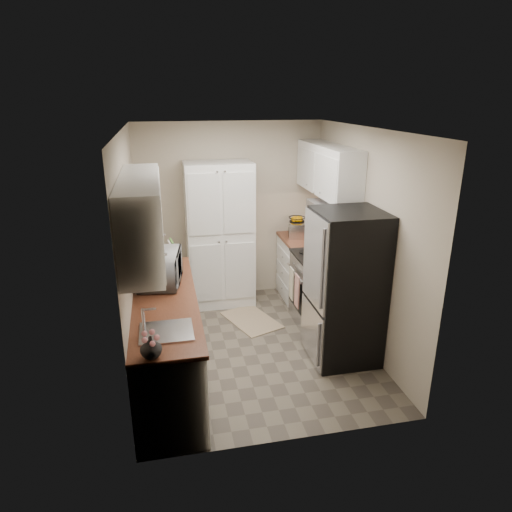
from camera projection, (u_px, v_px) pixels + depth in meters
The scene contains 16 objects.
ground at pixel (253, 346), 5.43m from camera, with size 3.20×3.20×0.00m, color #665B4C.
room_shell at pixel (252, 213), 4.88m from camera, with size 2.64×3.24×2.52m.
pantry_cabinet at pixel (220, 235), 6.27m from camera, with size 0.90×0.55×2.00m, color white.
base_cabinet_left at pixel (168, 340), 4.70m from camera, with size 0.60×2.30×0.88m, color white.
countertop_left at pixel (165, 299), 4.54m from camera, with size 0.63×2.33×0.04m, color brown.
base_cabinet_right at pixel (304, 270), 6.58m from camera, with size 0.60×0.80×0.88m, color white.
countertop_right at pixel (305, 239), 6.42m from camera, with size 0.63×0.83×0.04m, color brown.
electric_range at pixel (322, 289), 5.82m from camera, with size 0.71×0.78×1.13m.
refrigerator at pixel (345, 287), 4.96m from camera, with size 0.70×0.72×1.70m, color #B7B7BC.
microwave at pixel (160, 268), 4.82m from camera, with size 0.62×0.42×0.34m, color #A7A7AC.
wine_bottle at pixel (151, 254), 5.32m from camera, with size 0.07×0.07×0.29m, color black.
flower_vase at pixel (151, 347), 3.48m from camera, with size 0.17×0.17×0.17m, color white.
cutting_board at pixel (174, 251), 5.47m from camera, with size 0.02×0.22×0.27m, color #559937.
toaster_oven at pixel (299, 229), 6.47m from camera, with size 0.29×0.36×0.21m, color silver.
fruit_basket at pixel (297, 218), 6.44m from camera, with size 0.23×0.23×0.10m, color #D58C00, non-canonical shape.
kitchen_mat at pixel (251, 320), 6.05m from camera, with size 0.51×0.82×0.01m, color tan.
Camera 1 is at (-0.95, -4.67, 2.83)m, focal length 32.00 mm.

